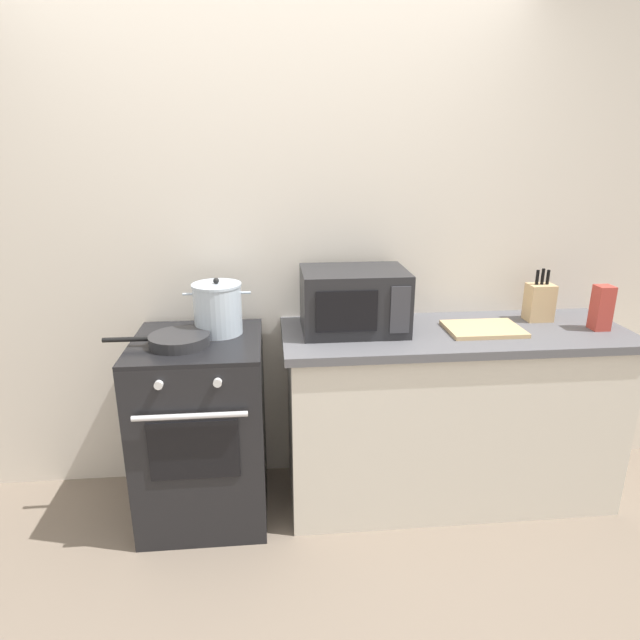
# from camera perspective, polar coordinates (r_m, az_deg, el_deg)

# --- Properties ---
(ground_plane) EXTENTS (10.00, 10.00, 0.00)m
(ground_plane) POSITION_cam_1_polar(r_m,az_deg,el_deg) (2.51, -4.25, -27.00)
(ground_plane) COLOR #7A6B5B
(back_wall) EXTENTS (4.40, 0.10, 2.50)m
(back_wall) POSITION_cam_1_polar(r_m,az_deg,el_deg) (2.82, 0.82, 7.19)
(back_wall) COLOR silver
(back_wall) RESTS_ON ground_plane
(lower_cabinet_right) EXTENTS (1.64, 0.56, 0.88)m
(lower_cabinet_right) POSITION_cam_1_polar(r_m,az_deg,el_deg) (2.89, 13.62, -10.10)
(lower_cabinet_right) COLOR beige
(lower_cabinet_right) RESTS_ON ground_plane
(countertop_right) EXTENTS (1.70, 0.60, 0.04)m
(countertop_right) POSITION_cam_1_polar(r_m,az_deg,el_deg) (2.71, 14.32, -1.46)
(countertop_right) COLOR #59595E
(countertop_right) RESTS_ON lower_cabinet_right
(stove) EXTENTS (0.60, 0.64, 0.92)m
(stove) POSITION_cam_1_polar(r_m,az_deg,el_deg) (2.74, -12.27, -11.16)
(stove) COLOR black
(stove) RESTS_ON ground_plane
(stock_pot) EXTENTS (0.32, 0.23, 0.27)m
(stock_pot) POSITION_cam_1_polar(r_m,az_deg,el_deg) (2.59, -10.72, 1.21)
(stock_pot) COLOR silver
(stock_pot) RESTS_ON stove
(frying_pan) EXTENTS (0.47, 0.27, 0.05)m
(frying_pan) POSITION_cam_1_polar(r_m,az_deg,el_deg) (2.50, -14.76, -2.05)
(frying_pan) COLOR #28282B
(frying_pan) RESTS_ON stove
(microwave) EXTENTS (0.50, 0.37, 0.30)m
(microwave) POSITION_cam_1_polar(r_m,az_deg,el_deg) (2.59, 3.70, 2.11)
(microwave) COLOR #232326
(microwave) RESTS_ON countertop_right
(cutting_board) EXTENTS (0.36, 0.26, 0.02)m
(cutting_board) POSITION_cam_1_polar(r_m,az_deg,el_deg) (2.73, 17.05, -0.90)
(cutting_board) COLOR tan
(cutting_board) RESTS_ON countertop_right
(knife_block) EXTENTS (0.13, 0.10, 0.27)m
(knife_block) POSITION_cam_1_polar(r_m,az_deg,el_deg) (2.97, 22.36, 1.80)
(knife_block) COLOR tan
(knife_block) RESTS_ON countertop_right
(pasta_box) EXTENTS (0.08, 0.08, 0.22)m
(pasta_box) POSITION_cam_1_polar(r_m,az_deg,el_deg) (2.94, 27.83, 1.16)
(pasta_box) COLOR #B73D33
(pasta_box) RESTS_ON countertop_right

